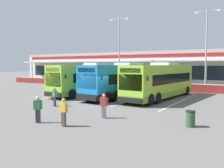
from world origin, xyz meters
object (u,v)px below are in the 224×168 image
Objects in this scene: pedestrian_near_bin at (38,109)px; coach_bus_leftmost at (92,79)px; pedestrian_child at (64,111)px; coach_bus_centre at (161,82)px; litter_bin at (190,119)px; pedestrian_in_dark_coat at (104,105)px; lamp_post_centre at (206,45)px; coach_bus_left_centre at (124,81)px; lamp_post_west at (119,48)px; pedestrian_with_handbag at (54,96)px.

coach_bus_leftmost is at bearing 112.98° from pedestrian_near_bin.
coach_bus_leftmost is 15.42m from pedestrian_child.
coach_bus_centre is 13.25× the size of litter_bin.
pedestrian_in_dark_coat is 3.09m from pedestrian_child.
pedestrian_child and pedestrian_near_bin have the same top height.
coach_bus_centre reaches higher than litter_bin.
lamp_post_centre is (10.88, 11.52, 4.50)m from coach_bus_leftmost.
lamp_post_west is at bearing 121.86° from coach_bus_left_centre.
coach_bus_left_centre is at bearing 103.91° from pedestrian_child.
pedestrian_near_bin is 1.74× the size of litter_bin.
coach_bus_centre is at bearing 79.13° from pedestrian_near_bin.
pedestrian_in_dark_coat is (4.04, -10.16, -0.91)m from coach_bus_left_centre.
pedestrian_child is (-0.77, -13.86, -0.91)m from coach_bus_centre.
lamp_post_centre reaches higher than pedestrian_with_handbag.
litter_bin is (5.44, -10.19, -1.32)m from coach_bus_centre.
pedestrian_near_bin is 0.15× the size of lamp_post_centre.
coach_bus_left_centre is 8.77m from pedestrian_with_handbag.
coach_bus_centre is 7.61× the size of pedestrian_with_handbag.
pedestrian_with_handbag is 7.12m from pedestrian_child.
litter_bin is at bearing -81.97° from lamp_post_centre.
lamp_post_centre is (2.45, 11.01, 4.50)m from coach_bus_centre.
lamp_post_centre reaches higher than litter_bin.
lamp_post_centre reaches higher than pedestrian_child.
pedestrian_in_dark_coat is 1.00× the size of pedestrian_child.
pedestrian_child is at bearing -41.14° from pedestrian_with_handbag.
coach_bus_left_centre reaches higher than litter_bin.
lamp_post_centre is at bearing 61.12° from coach_bus_left_centre.
coach_bus_leftmost is 1.00× the size of coach_bus_left_centre.
pedestrian_in_dark_coat is 22.68m from lamp_post_centre.
litter_bin is at bearing -45.04° from coach_bus_left_centre.
coach_bus_left_centre is 13.57m from pedestrian_child.
lamp_post_west reaches higher than coach_bus_leftmost.
coach_bus_centre is at bearing 3.46° from coach_bus_leftmost.
litter_bin is (11.57, -1.02, -0.39)m from pedestrian_with_handbag.
pedestrian_child is 25.66m from lamp_post_centre.
coach_bus_leftmost is 16.97m from litter_bin.
pedestrian_in_dark_coat reaches higher than litter_bin.
pedestrian_with_handbag is 20.22m from lamp_post_west.
coach_bus_leftmost is at bearing 177.28° from coach_bus_left_centre.
pedestrian_near_bin is at bearing -130.73° from pedestrian_in_dark_coat.
litter_bin is (13.87, -9.68, -1.32)m from coach_bus_leftmost.
pedestrian_near_bin is at bearing -54.70° from pedestrian_with_handbag.
pedestrian_child is at bearing -149.43° from litter_bin.
coach_bus_leftmost is 1.00× the size of coach_bus_centre.
lamp_post_west reaches higher than pedestrian_child.
pedestrian_in_dark_coat is (6.15, -1.70, 0.02)m from pedestrian_with_handbag.
coach_bus_left_centre and coach_bus_centre have the same top height.
lamp_post_west is at bearing 128.67° from litter_bin.
pedestrian_with_handbag and pedestrian_child have the same top height.
lamp_post_centre reaches higher than pedestrian_in_dark_coat.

